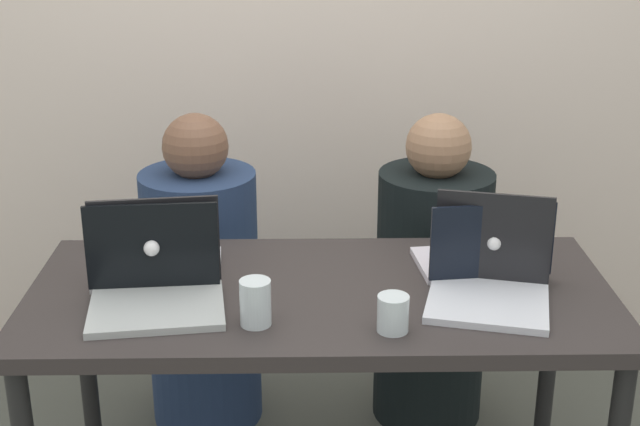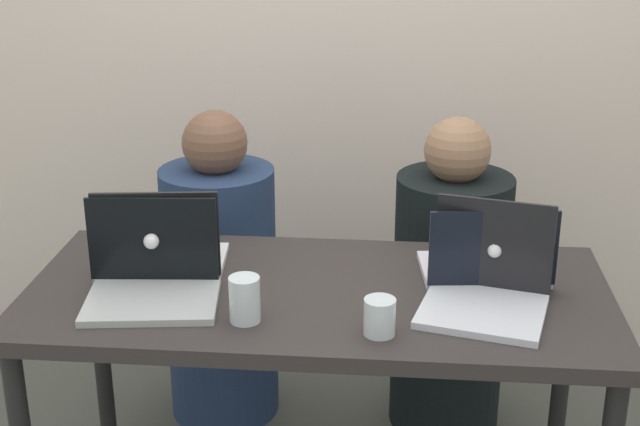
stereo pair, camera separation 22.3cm
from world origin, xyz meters
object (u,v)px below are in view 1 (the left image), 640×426
object	(u,v)px
laptop_back_left	(156,261)
water_glass_left	(256,305)
person_on_right	(432,288)
laptop_front_left	(156,284)
laptop_back_right	(482,255)
laptop_front_right	(490,279)
water_glass_right	(393,316)
person_on_left	(203,289)

from	to	relation	value
laptop_back_left	water_glass_left	bearing A→B (deg)	132.28
person_on_right	laptop_front_left	bearing A→B (deg)	24.03
laptop_back_right	laptop_front_right	distance (m)	0.16
laptop_front_right	laptop_front_left	world-z (taller)	laptop_front_right
person_on_right	laptop_front_left	xyz separation A→B (m)	(-0.77, -0.64, 0.32)
laptop_front_right	water_glass_left	distance (m)	0.58
person_on_right	water_glass_left	distance (m)	0.97
laptop_back_right	person_on_right	bearing A→B (deg)	-89.29
water_glass_right	person_on_left	bearing A→B (deg)	123.96
laptop_back_right	water_glass_right	distance (m)	0.42
laptop_back_right	water_glass_left	bearing A→B (deg)	20.04
laptop_back_right	laptop_front_left	xyz separation A→B (m)	(-0.82, -0.17, 0.01)
person_on_left	laptop_back_right	world-z (taller)	person_on_left
person_on_left	laptop_front_left	xyz separation A→B (m)	(-0.03, -0.64, 0.32)
laptop_back_left	water_glass_right	bearing A→B (deg)	149.18
water_glass_left	water_glass_right	distance (m)	0.32
person_on_right	laptop_front_right	world-z (taller)	person_on_right
person_on_left	laptop_front_right	xyz separation A→B (m)	(0.78, -0.63, 0.32)
person_on_right	water_glass_right	xyz separation A→B (m)	(-0.21, -0.79, 0.31)
person_on_left	laptop_back_left	distance (m)	0.59
laptop_front_left	water_glass_right	world-z (taller)	laptop_front_left
person_on_right	water_glass_right	world-z (taller)	person_on_right
person_on_left	person_on_right	world-z (taller)	person_on_left
person_on_right	laptop_back_right	bearing A→B (deg)	81.14
laptop_back_right	laptop_back_left	distance (m)	0.84
laptop_front_right	water_glass_left	world-z (taller)	laptop_front_right
laptop_back_right	laptop_back_left	world-z (taller)	laptop_back_left
water_glass_left	person_on_right	bearing A→B (deg)	55.17
person_on_right	laptop_front_left	size ratio (longest dim) A/B	2.98
laptop_back_right	laptop_front_right	xyz separation A→B (m)	(-0.01, -0.16, 0.01)
laptop_front_right	laptop_front_left	size ratio (longest dim) A/B	0.98
person_on_right	water_glass_right	distance (m)	0.87
person_on_right	water_glass_left	size ratio (longest dim) A/B	9.37
laptop_back_right	water_glass_right	world-z (taller)	laptop_back_right
person_on_left	water_glass_left	world-z (taller)	person_on_left
laptop_back_left	water_glass_left	xyz separation A→B (m)	(0.27, -0.25, -0.00)
person_on_right	laptop_back_left	xyz separation A→B (m)	(-0.79, -0.50, 0.32)
person_on_right	laptop_back_right	distance (m)	0.56
laptop_front_left	person_on_right	bearing A→B (deg)	32.51
person_on_right	water_glass_left	xyz separation A→B (m)	(-0.52, -0.75, 0.32)
laptop_front_right	laptop_back_right	bearing A→B (deg)	99.27
water_glass_right	laptop_front_right	bearing A→B (deg)	32.47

